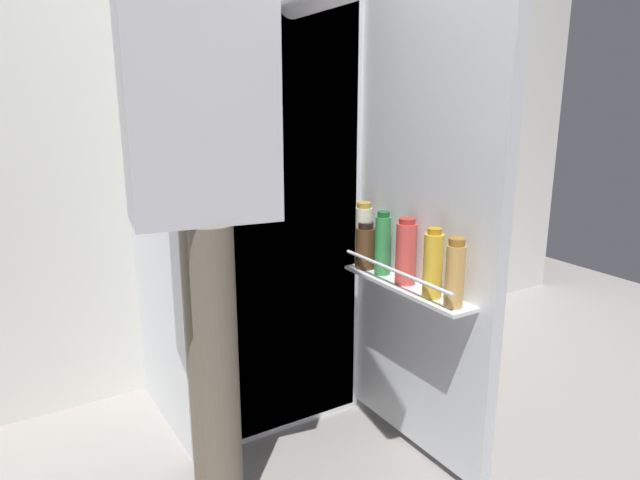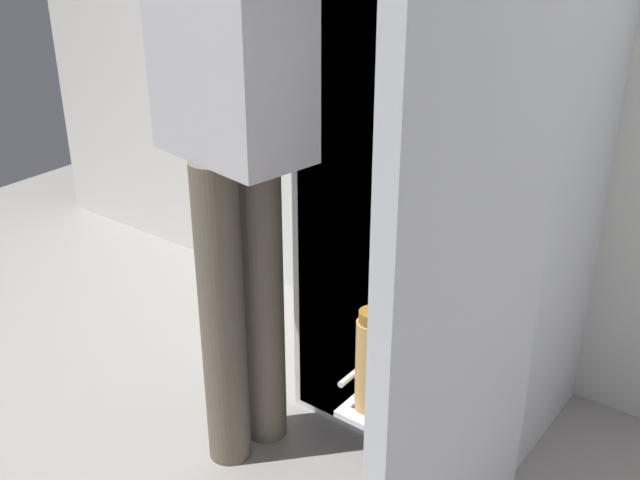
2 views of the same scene
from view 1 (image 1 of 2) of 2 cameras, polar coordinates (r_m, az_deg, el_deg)
The scene contains 4 objects.
ground_plane at distance 2.11m, azimuth -0.37°, elevation -21.19°, with size 5.49×5.49×0.00m, color gray.
kitchen_wall at distance 2.50m, azimuth -11.36°, elevation 16.49°, with size 4.40×0.10×2.65m, color silver.
refrigerator at distance 2.19m, azimuth -6.47°, elevation 3.78°, with size 0.73×1.23×1.65m.
person at distance 1.59m, azimuth -11.05°, elevation 8.47°, with size 0.55×0.76×1.78m.
Camera 1 is at (-0.88, -1.46, 1.24)m, focal length 32.97 mm.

